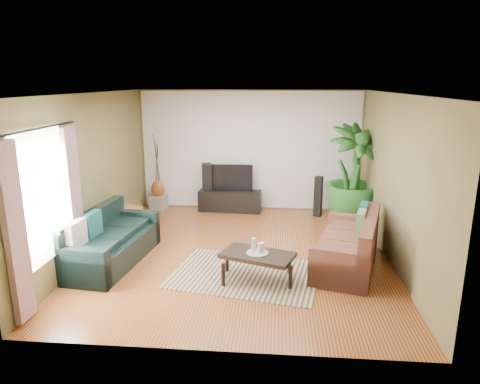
# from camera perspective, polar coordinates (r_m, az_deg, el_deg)

# --- Properties ---
(floor) EXTENTS (5.50, 5.50, 0.00)m
(floor) POSITION_cam_1_polar(r_m,az_deg,el_deg) (7.44, -0.13, -8.23)
(floor) COLOR #9A5627
(floor) RESTS_ON ground
(ceiling) EXTENTS (5.50, 5.50, 0.00)m
(ceiling) POSITION_cam_1_polar(r_m,az_deg,el_deg) (6.86, -0.15, 13.02)
(ceiling) COLOR white
(ceiling) RESTS_ON ground
(wall_back) EXTENTS (5.00, 0.00, 5.00)m
(wall_back) POSITION_cam_1_polar(r_m,az_deg,el_deg) (9.73, 1.30, 5.50)
(wall_back) COLOR olive
(wall_back) RESTS_ON ground
(wall_front) EXTENTS (5.00, 0.00, 5.00)m
(wall_front) POSITION_cam_1_polar(r_m,az_deg,el_deg) (4.41, -3.32, -5.90)
(wall_front) COLOR olive
(wall_front) RESTS_ON ground
(wall_left) EXTENTS (0.00, 5.50, 5.50)m
(wall_left) POSITION_cam_1_polar(r_m,az_deg,el_deg) (7.66, -19.12, 2.20)
(wall_left) COLOR olive
(wall_left) RESTS_ON ground
(wall_right) EXTENTS (0.00, 5.50, 5.50)m
(wall_right) POSITION_cam_1_polar(r_m,az_deg,el_deg) (7.26, 19.94, 1.47)
(wall_right) COLOR olive
(wall_right) RESTS_ON ground
(backwall_panel) EXTENTS (4.90, 0.00, 4.90)m
(backwall_panel) POSITION_cam_1_polar(r_m,az_deg,el_deg) (9.72, 1.29, 5.49)
(backwall_panel) COLOR white
(backwall_panel) RESTS_ON ground
(window_pane) EXTENTS (0.00, 1.80, 1.80)m
(window_pane) POSITION_cam_1_polar(r_m,az_deg,el_deg) (6.26, -24.82, -0.56)
(window_pane) COLOR white
(window_pane) RESTS_ON ground
(curtain_near) EXTENTS (0.08, 0.35, 2.20)m
(curtain_near) POSITION_cam_1_polar(r_m,az_deg,el_deg) (5.69, -27.77, -4.97)
(curtain_near) COLOR gray
(curtain_near) RESTS_ON ground
(curtain_far) EXTENTS (0.08, 0.35, 2.20)m
(curtain_far) POSITION_cam_1_polar(r_m,az_deg,el_deg) (6.93, -21.24, -0.95)
(curtain_far) COLOR gray
(curtain_far) RESTS_ON ground
(curtain_rod) EXTENTS (0.03, 1.90, 0.03)m
(curtain_rod) POSITION_cam_1_polar(r_m,az_deg,el_deg) (6.08, -25.31, 7.65)
(curtain_rod) COLOR black
(curtain_rod) RESTS_ON ground
(sofa_left) EXTENTS (1.09, 2.09, 0.85)m
(sofa_left) POSITION_cam_1_polar(r_m,az_deg,el_deg) (7.28, -16.80, -5.83)
(sofa_left) COLOR black
(sofa_left) RESTS_ON floor
(sofa_right) EXTENTS (1.33, 2.04, 0.85)m
(sofa_right) POSITION_cam_1_polar(r_m,az_deg,el_deg) (7.03, 14.05, -6.38)
(sofa_right) COLOR brown
(sofa_right) RESTS_ON floor
(area_rug) EXTENTS (2.44, 1.93, 0.01)m
(area_rug) POSITION_cam_1_polar(r_m,az_deg,el_deg) (6.70, 0.74, -10.89)
(area_rug) COLOR tan
(area_rug) RESTS_ON floor
(coffee_table) EXTENTS (1.18, 0.88, 0.43)m
(coffee_table) POSITION_cam_1_polar(r_m,az_deg,el_deg) (6.45, 2.33, -9.92)
(coffee_table) COLOR black
(coffee_table) RESTS_ON floor
(candle_tray) EXTENTS (0.32, 0.32, 0.01)m
(candle_tray) POSITION_cam_1_polar(r_m,az_deg,el_deg) (6.36, 2.35, -8.11)
(candle_tray) COLOR #999993
(candle_tray) RESTS_ON coffee_table
(candle_tall) EXTENTS (0.07, 0.07, 0.21)m
(candle_tall) POSITION_cam_1_polar(r_m,az_deg,el_deg) (6.35, 1.83, -7.06)
(candle_tall) COLOR beige
(candle_tall) RESTS_ON candle_tray
(candle_mid) EXTENTS (0.07, 0.07, 0.16)m
(candle_mid) POSITION_cam_1_polar(r_m,az_deg,el_deg) (6.29, 2.71, -7.52)
(candle_mid) COLOR white
(candle_mid) RESTS_ON candle_tray
(candle_short) EXTENTS (0.07, 0.07, 0.13)m
(candle_short) POSITION_cam_1_polar(r_m,az_deg,el_deg) (6.39, 3.02, -7.31)
(candle_short) COLOR white
(candle_short) RESTS_ON candle_tray
(tv_stand) EXTENTS (1.43, 0.51, 0.47)m
(tv_stand) POSITION_cam_1_polar(r_m,az_deg,el_deg) (9.76, -1.34, -1.18)
(tv_stand) COLOR black
(tv_stand) RESTS_ON floor
(television) EXTENTS (1.03, 0.06, 0.61)m
(television) POSITION_cam_1_polar(r_m,az_deg,el_deg) (9.63, -1.36, 1.91)
(television) COLOR black
(television) RESTS_ON tv_stand
(speaker_left) EXTENTS (0.25, 0.27, 1.09)m
(speaker_left) POSITION_cam_1_polar(r_m,az_deg,el_deg) (9.75, -4.41, 0.65)
(speaker_left) COLOR black
(speaker_left) RESTS_ON floor
(speaker_right) EXTENTS (0.21, 0.22, 0.88)m
(speaker_right) POSITION_cam_1_polar(r_m,az_deg,el_deg) (9.49, 10.38, -0.57)
(speaker_right) COLOR black
(speaker_right) RESTS_ON floor
(potted_plant) EXTENTS (1.54, 1.54, 2.06)m
(potted_plant) POSITION_cam_1_polar(r_m,az_deg,el_deg) (8.98, 14.88, 2.16)
(potted_plant) COLOR #1F4F1A
(potted_plant) RESTS_ON floor
(plant_pot) EXTENTS (0.38, 0.38, 0.30)m
(plant_pot) POSITION_cam_1_polar(r_m,az_deg,el_deg) (9.20, 14.53, -3.21)
(plant_pot) COLOR black
(plant_pot) RESTS_ON floor
(pedestal) EXTENTS (0.39, 0.39, 0.33)m
(pedestal) POSITION_cam_1_polar(r_m,az_deg,el_deg) (10.06, -10.79, -1.37)
(pedestal) COLOR gray
(pedestal) RESTS_ON floor
(vase) EXTENTS (0.30, 0.30, 0.42)m
(vase) POSITION_cam_1_polar(r_m,az_deg,el_deg) (9.98, -10.87, 0.37)
(vase) COLOR brown
(vase) RESTS_ON pedestal
(side_table) EXTENTS (0.66, 0.66, 0.57)m
(side_table) POSITION_cam_1_polar(r_m,az_deg,el_deg) (8.42, -15.20, -3.95)
(side_table) COLOR brown
(side_table) RESTS_ON floor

